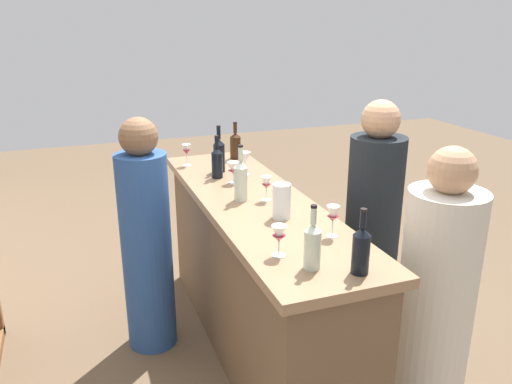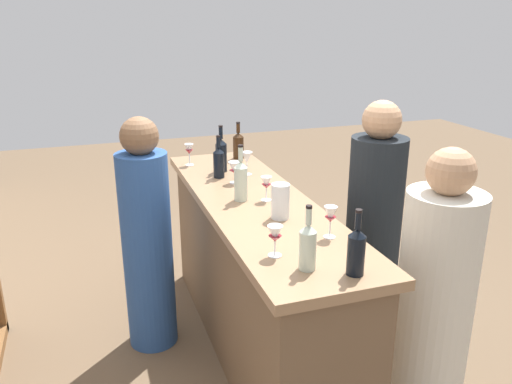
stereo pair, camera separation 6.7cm
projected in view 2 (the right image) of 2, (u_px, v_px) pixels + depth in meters
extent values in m
plane|color=brown|center=(256.00, 345.00, 3.29)|extent=(12.00, 12.00, 0.00)
cube|color=brown|center=(256.00, 280.00, 3.14)|extent=(2.13, 0.53, 0.93)
cube|color=#8C6B4C|center=(256.00, 204.00, 2.98)|extent=(2.21, 0.61, 0.05)
cylinder|color=black|center=(356.00, 255.00, 2.10)|extent=(0.07, 0.07, 0.17)
cone|color=black|center=(357.00, 233.00, 2.06)|extent=(0.07, 0.07, 0.03)
cylinder|color=black|center=(358.00, 221.00, 2.05)|extent=(0.03, 0.03, 0.07)
cylinder|color=black|center=(359.00, 211.00, 2.03)|extent=(0.03, 0.03, 0.01)
cylinder|color=#B7C6B2|center=(308.00, 251.00, 2.14)|extent=(0.07, 0.07, 0.17)
cone|color=#B7C6B2|center=(308.00, 228.00, 2.11)|extent=(0.07, 0.07, 0.03)
cylinder|color=#B7C6B2|center=(309.00, 216.00, 2.09)|extent=(0.03, 0.03, 0.07)
cylinder|color=black|center=(309.00, 207.00, 2.08)|extent=(0.03, 0.03, 0.01)
cylinder|color=#B7C6B2|center=(241.00, 184.00, 2.94)|extent=(0.08, 0.08, 0.19)
cone|color=#B7C6B2|center=(241.00, 164.00, 2.91)|extent=(0.08, 0.08, 0.04)
cylinder|color=#B7C6B2|center=(241.00, 154.00, 2.89)|extent=(0.03, 0.03, 0.08)
cylinder|color=black|center=(240.00, 146.00, 2.87)|extent=(0.03, 0.03, 0.01)
cylinder|color=black|center=(219.00, 165.00, 3.37)|extent=(0.07, 0.07, 0.17)
cone|color=black|center=(218.00, 150.00, 3.33)|extent=(0.07, 0.07, 0.03)
cylinder|color=black|center=(218.00, 142.00, 3.32)|extent=(0.03, 0.03, 0.07)
cylinder|color=black|center=(218.00, 136.00, 3.30)|extent=(0.03, 0.03, 0.01)
cylinder|color=black|center=(221.00, 158.00, 3.49)|extent=(0.08, 0.08, 0.19)
cone|color=black|center=(221.00, 142.00, 3.46)|extent=(0.08, 0.08, 0.04)
cylinder|color=black|center=(221.00, 133.00, 3.44)|extent=(0.03, 0.03, 0.08)
cylinder|color=black|center=(221.00, 126.00, 3.42)|extent=(0.03, 0.03, 0.01)
cylinder|color=#331E0F|center=(238.00, 148.00, 3.82)|extent=(0.08, 0.08, 0.16)
cone|color=#331E0F|center=(238.00, 135.00, 3.79)|extent=(0.08, 0.08, 0.03)
cylinder|color=#331E0F|center=(238.00, 128.00, 3.77)|extent=(0.03, 0.03, 0.07)
cylinder|color=black|center=(238.00, 123.00, 3.76)|extent=(0.03, 0.03, 0.01)
cylinder|color=white|center=(329.00, 237.00, 2.47)|extent=(0.06, 0.06, 0.00)
cylinder|color=white|center=(330.00, 229.00, 2.46)|extent=(0.01, 0.01, 0.08)
cone|color=white|center=(331.00, 214.00, 2.44)|extent=(0.06, 0.06, 0.08)
cone|color=maroon|center=(330.00, 219.00, 2.45)|extent=(0.05, 0.05, 0.03)
cylinder|color=white|center=(247.00, 174.00, 3.45)|extent=(0.06, 0.06, 0.00)
cylinder|color=white|center=(247.00, 169.00, 3.44)|extent=(0.01, 0.01, 0.07)
cone|color=white|center=(247.00, 158.00, 3.41)|extent=(0.07, 0.07, 0.08)
cylinder|color=white|center=(266.00, 200.00, 2.97)|extent=(0.06, 0.06, 0.00)
cylinder|color=white|center=(266.00, 194.00, 2.96)|extent=(0.01, 0.01, 0.07)
cone|color=white|center=(266.00, 182.00, 2.93)|extent=(0.06, 0.06, 0.07)
cone|color=maroon|center=(266.00, 186.00, 2.94)|extent=(0.05, 0.05, 0.02)
cylinder|color=white|center=(235.00, 183.00, 3.28)|extent=(0.06, 0.06, 0.00)
cylinder|color=white|center=(235.00, 178.00, 3.27)|extent=(0.01, 0.01, 0.06)
cone|color=white|center=(234.00, 167.00, 3.25)|extent=(0.08, 0.08, 0.07)
cone|color=maroon|center=(235.00, 172.00, 3.26)|extent=(0.07, 0.07, 0.02)
cylinder|color=white|center=(275.00, 255.00, 2.28)|extent=(0.06, 0.06, 0.00)
cylinder|color=white|center=(275.00, 248.00, 2.27)|extent=(0.01, 0.01, 0.06)
cone|color=white|center=(275.00, 234.00, 2.25)|extent=(0.07, 0.07, 0.07)
cone|color=maroon|center=(275.00, 239.00, 2.26)|extent=(0.06, 0.06, 0.03)
cylinder|color=white|center=(190.00, 165.00, 3.67)|extent=(0.06, 0.06, 0.00)
cylinder|color=white|center=(190.00, 159.00, 3.65)|extent=(0.01, 0.01, 0.08)
cone|color=white|center=(189.00, 149.00, 3.63)|extent=(0.06, 0.06, 0.07)
cone|color=maroon|center=(189.00, 152.00, 3.64)|extent=(0.05, 0.05, 0.03)
cylinder|color=silver|center=(280.00, 201.00, 2.68)|extent=(0.10, 0.10, 0.19)
cylinder|color=beige|center=(433.00, 310.00, 2.55)|extent=(0.48, 0.48, 1.23)
sphere|color=tan|center=(451.00, 172.00, 2.31)|extent=(0.22, 0.22, 0.22)
cylinder|color=black|center=(372.00, 244.00, 3.16)|extent=(0.42, 0.42, 1.33)
sphere|color=tan|center=(382.00, 120.00, 2.91)|extent=(0.22, 0.22, 0.22)
cylinder|color=#284C8C|center=(148.00, 252.00, 3.15)|extent=(0.39, 0.39, 1.24)
sphere|color=brown|center=(139.00, 136.00, 2.92)|extent=(0.22, 0.22, 0.22)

